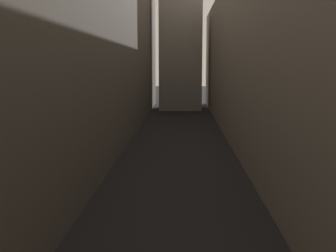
{
  "coord_description": "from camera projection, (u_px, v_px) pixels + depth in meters",
  "views": [
    {
      "loc": [
        0.4,
        10.05,
        8.6
      ],
      "look_at": [
        0.0,
        21.91,
        6.88
      ],
      "focal_mm": 45.64,
      "sensor_mm": 36.0,
      "label": 1
    }
  ],
  "objects": [
    {
      "name": "building_block_right",
      "position": [
        321.0,
        56.0,
        38.98
      ],
      "size": [
        15.11,
        108.0,
        18.65
      ],
      "primitive_type": "cube",
      "color": "gray",
      "rests_on": "ground"
    },
    {
      "name": "building_block_left",
      "position": [
        45.0,
        39.0,
        39.61
      ],
      "size": [
        13.76,
        108.0,
        21.78
      ],
      "primitive_type": "cube",
      "color": "#60594F",
      "rests_on": "ground"
    },
    {
      "name": "ground_plane",
      "position": [
        178.0,
        160.0,
        38.78
      ],
      "size": [
        264.0,
        264.0,
        0.0
      ],
      "primitive_type": "plane",
      "color": "black"
    }
  ]
}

